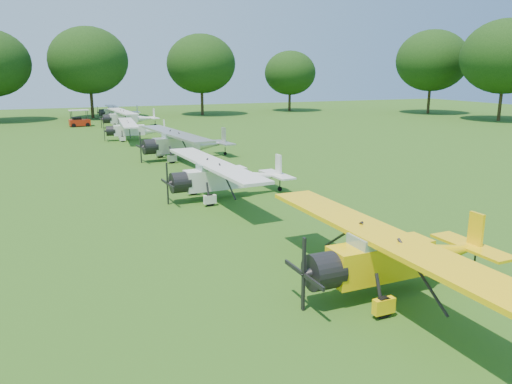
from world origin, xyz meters
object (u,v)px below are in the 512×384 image
aircraft_7 (117,111)px  aircraft_3 (224,175)px  aircraft_2 (395,252)px  aircraft_6 (127,116)px  aircraft_4 (183,142)px  golf_cart (79,121)px  aircraft_5 (134,128)px

aircraft_7 → aircraft_3: bearing=-91.4°
aircraft_2 → aircraft_6: (-0.78, 51.22, -0.02)m
aircraft_4 → golf_cart: aircraft_4 is taller
aircraft_2 → aircraft_7: bearing=88.8°
aircraft_5 → aircraft_7: (1.37, 24.14, -0.06)m
aircraft_7 → aircraft_2: bearing=-90.3°
aircraft_3 → golf_cart: bearing=93.5°
aircraft_5 → aircraft_4: bearing=-77.5°
aircraft_2 → aircraft_5: aircraft_2 is taller
aircraft_4 → aircraft_7: 36.80m
golf_cart → aircraft_7: bearing=51.7°
aircraft_6 → aircraft_7: size_ratio=1.17×
aircraft_3 → aircraft_4: size_ratio=0.94×
aircraft_6 → aircraft_2: bearing=-93.4°
golf_cart → aircraft_2: bearing=-89.2°
aircraft_7 → golf_cart: 10.76m
aircraft_5 → golf_cart: golf_cart is taller
aircraft_7 → golf_cart: size_ratio=3.72×
golf_cart → aircraft_5: bearing=-79.7°
aircraft_5 → aircraft_3: bearing=-83.7°
aircraft_4 → golf_cart: size_ratio=4.65×
aircraft_4 → aircraft_5: (-1.81, 12.66, -0.21)m
aircraft_7 → aircraft_5: bearing=-94.0°
aircraft_6 → golf_cart: (-5.54, 2.68, -0.59)m
aircraft_4 → golf_cart: (-6.20, 27.72, -0.67)m
aircraft_2 → aircraft_7: size_ratio=1.18×
aircraft_6 → aircraft_3: bearing=-94.7°
aircraft_3 → aircraft_5: size_ratio=1.11×
aircraft_2 → aircraft_7: aircraft_2 is taller
aircraft_3 → aircraft_5: (-0.87, 25.54, -0.13)m
aircraft_2 → golf_cart: (-6.32, 53.90, -0.61)m
aircraft_3 → aircraft_6: (0.29, 37.93, -0.01)m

